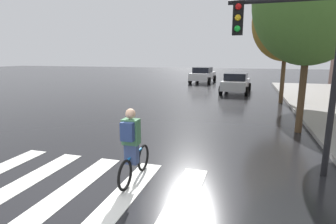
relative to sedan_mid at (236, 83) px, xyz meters
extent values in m
plane|color=black|center=(-2.31, -17.25, -0.78)|extent=(120.00, 120.00, 0.00)
cube|color=silver|center=(-3.80, -17.25, -0.77)|extent=(0.55, 4.15, 0.01)
cube|color=silver|center=(-2.60, -17.25, -0.77)|extent=(0.55, 4.15, 0.01)
cube|color=silver|center=(-1.41, -17.25, -0.77)|extent=(0.55, 4.15, 0.01)
cube|color=silver|center=(-0.22, -17.25, -0.77)|extent=(0.55, 4.15, 0.01)
cube|color=#B7B7BC|center=(0.00, 0.03, -0.12)|extent=(2.06, 4.48, 0.67)
cube|color=black|center=(-0.01, -0.11, 0.47)|extent=(1.71, 2.19, 0.52)
cylinder|color=black|center=(-0.81, 1.49, -0.46)|extent=(0.27, 0.66, 0.65)
cylinder|color=black|center=(1.01, 1.37, -0.46)|extent=(0.27, 0.66, 0.65)
cylinder|color=black|center=(-1.01, -1.30, -0.46)|extent=(0.27, 0.66, 0.65)
cylinder|color=black|center=(0.82, -1.43, -0.46)|extent=(0.27, 0.66, 0.65)
cube|color=silver|center=(-3.76, 7.36, -0.07)|extent=(2.17, 4.81, 0.72)
cube|color=black|center=(-3.77, 7.21, 0.56)|extent=(1.82, 2.35, 0.56)
cylinder|color=black|center=(-4.65, 8.92, -0.43)|extent=(0.29, 0.71, 0.69)
cylinder|color=black|center=(-2.68, 8.80, -0.43)|extent=(0.29, 0.71, 0.69)
cylinder|color=black|center=(-4.83, 5.92, -0.43)|extent=(0.29, 0.71, 0.69)
cylinder|color=black|center=(-2.87, 5.80, -0.43)|extent=(0.29, 0.71, 0.69)
torus|color=black|center=(-1.49, -16.60, -0.45)|extent=(0.06, 0.66, 0.66)
torus|color=black|center=(-1.49, -15.55, -0.45)|extent=(0.06, 0.66, 0.66)
cylinder|color=#1972BF|center=(-1.49, -16.08, -0.17)|extent=(0.05, 0.89, 0.05)
cylinder|color=#1972BF|center=(-1.49, -16.23, -0.10)|extent=(0.04, 0.04, 0.45)
cube|color=#384772|center=(-1.49, -16.23, -0.05)|extent=(0.28, 0.20, 0.56)
cube|color=#3F724C|center=(-1.49, -16.23, 0.40)|extent=(0.36, 0.24, 0.56)
sphere|color=tan|center=(-1.49, -16.23, 0.80)|extent=(0.22, 0.22, 0.22)
cube|color=navy|center=(-1.49, -16.41, 0.45)|extent=(0.28, 0.16, 0.40)
cylinder|color=black|center=(2.73, -14.62, 1.32)|extent=(0.14, 0.14, 4.20)
cylinder|color=black|center=(1.53, -14.62, 3.22)|extent=(2.40, 0.10, 0.10)
cube|color=black|center=(0.57, -14.62, 2.87)|extent=(0.24, 0.20, 0.76)
sphere|color=red|center=(0.57, -14.73, 3.11)|extent=(0.14, 0.14, 0.14)
sphere|color=gold|center=(0.57, -14.73, 2.87)|extent=(0.14, 0.14, 0.14)
sphere|color=green|center=(0.57, -14.73, 2.63)|extent=(0.14, 0.14, 0.14)
cylinder|color=#4C3823|center=(2.78, -10.70, 0.78)|extent=(0.24, 0.24, 3.13)
cylinder|color=#4C3823|center=(2.85, -4.02, 0.80)|extent=(0.24, 0.24, 3.16)
ellipsoid|color=olive|center=(2.85, -4.02, 3.95)|extent=(3.93, 3.93, 4.52)
camera|label=1|loc=(0.88, -21.42, 2.01)|focal=28.93mm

